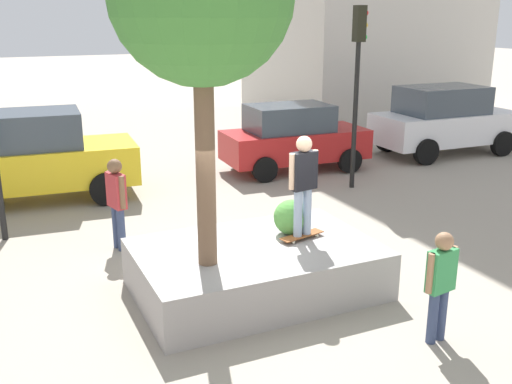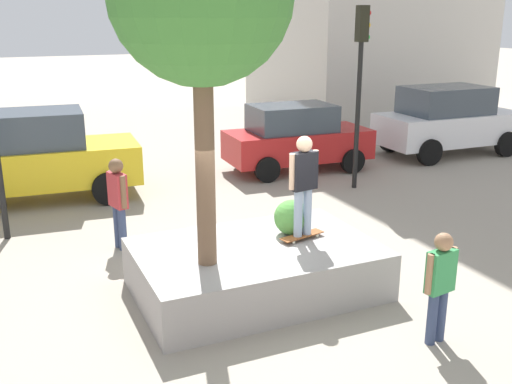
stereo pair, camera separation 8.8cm
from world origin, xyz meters
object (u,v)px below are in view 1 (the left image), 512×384
object	(u,v)px
skateboarder	(303,179)
pedestrian_crossing	(117,198)
traffic_light_corner	(358,67)
taxi_cab	(33,156)
skateboard	(302,236)
police_car	(444,120)
planter_ledge	(256,269)
bystander_watching	(441,280)
sedan_parked	(293,137)

from	to	relation	value
skateboarder	pedestrian_crossing	distance (m)	3.76
traffic_light_corner	taxi_cab	bearing A→B (deg)	163.52
skateboard	police_car	xyz separation A→B (m)	(8.73, 6.51, 0.26)
planter_ledge	skateboard	distance (m)	0.93
skateboard	bystander_watching	world-z (taller)	bystander_watching
planter_ledge	traffic_light_corner	distance (m)	7.04
traffic_light_corner	sedan_parked	bearing A→B (deg)	104.68
bystander_watching	pedestrian_crossing	bearing A→B (deg)	122.10
skateboard	traffic_light_corner	world-z (taller)	traffic_light_corner
planter_ledge	traffic_light_corner	world-z (taller)	traffic_light_corner
pedestrian_crossing	bystander_watching	bearing A→B (deg)	-57.90
taxi_cab	pedestrian_crossing	size ratio (longest dim) A/B	2.69
taxi_cab	traffic_light_corner	size ratio (longest dim) A/B	1.05
traffic_light_corner	pedestrian_crossing	xyz separation A→B (m)	(-6.39, -1.70, -2.06)
planter_ledge	police_car	bearing A→B (deg)	34.23
bystander_watching	taxi_cab	bearing A→B (deg)	115.77
taxi_cab	police_car	world-z (taller)	police_car
taxi_cab	pedestrian_crossing	xyz separation A→B (m)	(1.16, -3.93, -0.07)
sedan_parked	pedestrian_crossing	bearing A→B (deg)	-146.19
planter_ledge	skateboard	size ratio (longest dim) A/B	4.56
planter_ledge	traffic_light_corner	xyz separation A→B (m)	(4.77, 4.43, 2.69)
skateboarder	police_car	xyz separation A→B (m)	(8.73, 6.51, -0.70)
police_car	pedestrian_crossing	size ratio (longest dim) A/B	2.66
sedan_parked	police_car	world-z (taller)	police_car
skateboarder	taxi_cab	size ratio (longest dim) A/B	0.35
sedan_parked	planter_ledge	bearing A→B (deg)	-122.36
planter_ledge	skateboarder	bearing A→B (deg)	-1.36
skateboarder	police_car	bearing A→B (deg)	36.74
police_car	bystander_watching	bearing A→B (deg)	-131.71
bystander_watching	pedestrian_crossing	distance (m)	6.07
taxi_cab	bystander_watching	distance (m)	10.08
skateboard	skateboarder	size ratio (longest dim) A/B	0.50
sedan_parked	skateboard	bearing A→B (deg)	-116.94
skateboard	traffic_light_corner	distance (m)	6.36
skateboarder	traffic_light_corner	xyz separation A→B (m)	(3.95, 4.45, 1.28)
traffic_light_corner	skateboarder	bearing A→B (deg)	-131.59
police_car	taxi_cab	bearing A→B (deg)	179.22
planter_ledge	skateboarder	distance (m)	1.63
skateboarder	taxi_cab	world-z (taller)	skateboarder
sedan_parked	pedestrian_crossing	xyz separation A→B (m)	(-5.81, -3.89, 0.06)
planter_ledge	skateboarder	world-z (taller)	skateboarder
planter_ledge	pedestrian_crossing	size ratio (longest dim) A/B	2.14
bystander_watching	planter_ledge	bearing A→B (deg)	123.67
skateboard	taxi_cab	xyz separation A→B (m)	(-3.59, 6.68, 0.26)
planter_ledge	pedestrian_crossing	xyz separation A→B (m)	(-1.62, 2.73, 0.63)
planter_ledge	taxi_cab	size ratio (longest dim) A/B	0.79
police_car	traffic_light_corner	distance (m)	5.57
sedan_parked	bystander_watching	distance (m)	9.40
skateboarder	taxi_cab	distance (m)	7.62
taxi_cab	sedan_parked	world-z (taller)	taxi_cab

